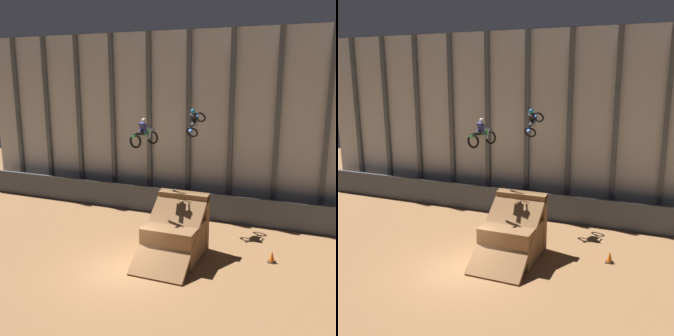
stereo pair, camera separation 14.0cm
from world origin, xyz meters
The scene contains 7 objects.
ground_plane centered at (0.00, 0.00, 0.00)m, with size 60.00×60.00×0.00m, color #996B42.
arena_back_wall centered at (0.00, 9.53, 5.81)m, with size 32.00×0.40×11.61m.
lower_barrier centered at (0.00, 8.14, 0.86)m, with size 31.36×0.20×1.72m.
dirt_ramp centered at (1.71, 2.68, 1.08)m, with size 2.64×4.19×3.11m.
rider_bike_left_air centered at (-0.35, 3.41, 5.88)m, with size 1.06×1.80×1.45m.
rider_bike_right_air centered at (1.16, 7.14, 6.24)m, with size 0.85×1.84×1.70m.
traffic_cone_near_ramp centered at (6.29, 3.59, 0.28)m, with size 0.36×0.36×0.58m.
Camera 1 is at (8.14, -14.50, 8.68)m, focal length 42.00 mm.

